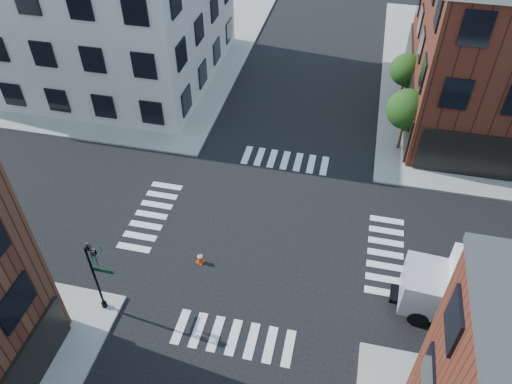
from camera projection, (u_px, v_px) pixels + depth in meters
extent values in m
plane|color=black|center=(264.00, 234.00, 29.18)|extent=(120.00, 120.00, 0.00)
cube|color=gray|center=(95.00, 40.00, 47.65)|extent=(30.00, 30.00, 0.15)
cube|color=beige|center=(75.00, 6.00, 40.06)|extent=(22.00, 16.00, 11.00)
cylinder|color=black|center=(400.00, 139.00, 34.56)|extent=(0.18, 0.18, 1.47)
cylinder|color=black|center=(402.00, 130.00, 34.06)|extent=(0.12, 0.12, 1.47)
sphere|color=black|center=(407.00, 109.00, 32.93)|extent=(2.69, 2.69, 2.69)
sphere|color=black|center=(409.00, 118.00, 33.18)|extent=(1.85, 1.85, 1.85)
cylinder|color=black|center=(401.00, 95.00, 38.92)|extent=(0.18, 0.18, 1.33)
cylinder|color=black|center=(402.00, 87.00, 38.47)|extent=(0.12, 0.12, 1.33)
sphere|color=black|center=(406.00, 70.00, 37.44)|extent=(2.43, 2.43, 2.43)
sphere|color=black|center=(408.00, 77.00, 37.66)|extent=(1.67, 1.67, 1.67)
cylinder|color=black|center=(96.00, 280.00, 23.84)|extent=(0.12, 0.12, 4.60)
cylinder|color=black|center=(104.00, 304.00, 25.19)|extent=(0.28, 0.28, 0.30)
cube|color=#053819|center=(103.00, 271.00, 23.18)|extent=(1.10, 0.03, 0.22)
cube|color=#053819|center=(96.00, 256.00, 23.50)|extent=(0.03, 1.10, 0.22)
imported|color=black|center=(96.00, 258.00, 22.78)|extent=(0.22, 0.18, 1.10)
imported|color=black|center=(90.00, 252.00, 23.03)|extent=(0.18, 0.22, 1.10)
cube|color=maroon|center=(511.00, 277.00, 24.14)|extent=(2.27, 0.18, 0.72)
cube|color=#A9A9AB|center=(424.00, 287.00, 24.41)|extent=(2.22, 2.60, 2.07)
cube|color=black|center=(405.00, 278.00, 24.37)|extent=(0.22, 1.96, 0.93)
cube|color=black|center=(475.00, 312.00, 24.59)|extent=(8.31, 1.54, 0.26)
cylinder|color=black|center=(418.00, 317.00, 24.37)|extent=(1.05, 0.42, 1.03)
cylinder|color=black|center=(420.00, 283.00, 25.91)|extent=(1.05, 0.42, 1.03)
cylinder|color=black|center=(498.00, 336.00, 23.60)|extent=(1.05, 0.42, 1.03)
cylinder|color=black|center=(496.00, 300.00, 25.14)|extent=(1.05, 0.42, 1.03)
cube|color=#D53F09|center=(200.00, 262.00, 27.60)|extent=(0.50, 0.50, 0.04)
cone|color=#D53F09|center=(200.00, 258.00, 27.37)|extent=(0.48, 0.48, 0.71)
cylinder|color=white|center=(200.00, 257.00, 27.31)|extent=(0.27, 0.27, 0.08)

